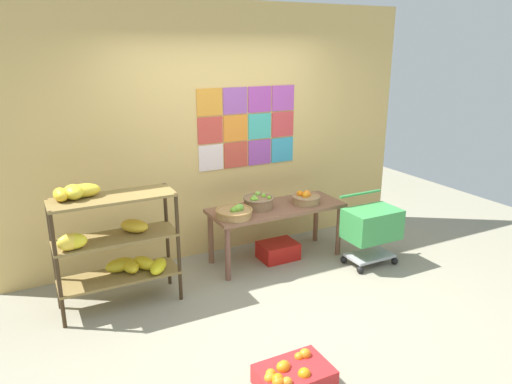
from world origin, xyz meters
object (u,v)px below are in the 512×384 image
fruit_basket_right (258,202)px  orange_crate_foreground (293,376)px  fruit_basket_left (234,212)px  banana_shelf_unit (111,237)px  display_table (276,213)px  fruit_basket_back_left (306,198)px  shopping_cart (372,226)px  produce_crate_under_table (278,251)px

fruit_basket_right → orange_crate_foreground: (-0.75, -1.98, -0.62)m
fruit_basket_left → banana_shelf_unit: bearing=-175.9°
display_table → fruit_basket_right: 0.26m
fruit_basket_right → fruit_basket_left: 0.39m
fruit_basket_back_left → shopping_cart: 0.79m
produce_crate_under_table → orange_crate_foreground: bearing=-117.0°
fruit_basket_left → orange_crate_foreground: 1.97m
banana_shelf_unit → fruit_basket_back_left: banana_shelf_unit is taller
banana_shelf_unit → orange_crate_foreground: 2.04m
fruit_basket_right → shopping_cart: 1.28m
banana_shelf_unit → display_table: bearing=6.3°
display_table → fruit_basket_right: fruit_basket_right is taller
fruit_basket_back_left → banana_shelf_unit: bearing=-176.2°
fruit_basket_back_left → shopping_cart: size_ratio=0.42×
produce_crate_under_table → shopping_cart: size_ratio=0.55×
display_table → fruit_basket_right: bearing=168.5°
fruit_basket_right → fruit_basket_left: fruit_basket_right is taller
display_table → fruit_basket_right: (-0.21, 0.04, 0.15)m
display_table → produce_crate_under_table: (0.02, -0.01, -0.46)m
orange_crate_foreground → shopping_cart: size_ratio=0.67×
banana_shelf_unit → orange_crate_foreground: bearing=-63.0°
produce_crate_under_table → shopping_cart: shopping_cart is taller
banana_shelf_unit → display_table: 1.86m
display_table → orange_crate_foreground: size_ratio=2.91×
fruit_basket_left → produce_crate_under_table: fruit_basket_left is taller
orange_crate_foreground → fruit_basket_back_left: bearing=55.2°
fruit_basket_back_left → fruit_basket_right: fruit_basket_right is taller
fruit_basket_back_left → orange_crate_foreground: fruit_basket_back_left is taller
fruit_basket_back_left → produce_crate_under_table: 0.68m
shopping_cart → fruit_basket_back_left: bearing=127.5°
shopping_cart → produce_crate_under_table: bearing=139.1°
display_table → orange_crate_foreground: (-0.96, -1.94, -0.47)m
banana_shelf_unit → produce_crate_under_table: bearing=5.8°
produce_crate_under_table → shopping_cart: bearing=-34.9°
fruit_basket_back_left → produce_crate_under_table: fruit_basket_back_left is taller
fruit_basket_back_left → display_table: bearing=170.7°
fruit_basket_back_left → fruit_basket_left: fruit_basket_back_left is taller
fruit_basket_back_left → fruit_basket_left: 0.92m
orange_crate_foreground → display_table: bearing=63.7°
fruit_basket_left → produce_crate_under_table: size_ratio=0.91×
fruit_basket_right → fruit_basket_left: (-0.36, -0.15, -0.02)m
display_table → orange_crate_foreground: 2.21m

